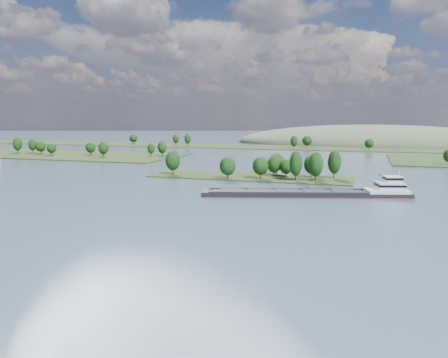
% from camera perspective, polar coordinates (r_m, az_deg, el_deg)
% --- Properties ---
extents(ground, '(1800.00, 1800.00, 0.00)m').
position_cam_1_polar(ground, '(161.67, -2.05, -2.53)').
color(ground, '#384A60').
rests_on(ground, ground).
extents(tree_island, '(100.00, 31.92, 15.14)m').
position_cam_1_polar(tree_island, '(215.31, 5.05, 1.23)').
color(tree_island, '#233316').
rests_on(tree_island, ground).
extents(left_bank, '(300.00, 80.00, 16.16)m').
position_cam_1_polar(left_bank, '(405.48, -26.14, 3.14)').
color(left_bank, '#233316').
rests_on(left_bank, ground).
extents(back_shoreline, '(900.00, 60.00, 14.59)m').
position_cam_1_polar(back_shoreline, '(432.56, 11.83, 4.01)').
color(back_shoreline, '#233316').
rests_on(back_shoreline, ground).
extents(hill_west, '(320.00, 160.00, 44.00)m').
position_cam_1_polar(hill_west, '(529.91, 18.77, 4.39)').
color(hill_west, '#46563B').
rests_on(hill_west, ground).
extents(cargo_barge, '(78.29, 30.85, 10.66)m').
position_cam_1_polar(cargo_barge, '(169.97, 12.47, -1.74)').
color(cargo_barge, black).
rests_on(cargo_barge, ground).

